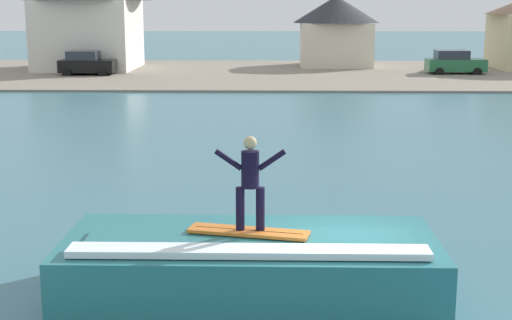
# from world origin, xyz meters

# --- Properties ---
(ground_plane) EXTENTS (260.00, 260.00, 0.00)m
(ground_plane) POSITION_xyz_m (0.00, 0.00, 0.00)
(ground_plane) COLOR #3B6D7C
(wave_crest) EXTENTS (6.85, 3.07, 1.23)m
(wave_crest) POSITION_xyz_m (-1.73, 0.01, 0.58)
(wave_crest) COLOR #267076
(wave_crest) RESTS_ON ground_plane
(surfboard) EXTENTS (2.24, 0.97, 0.06)m
(surfboard) POSITION_xyz_m (-1.76, -0.12, 1.27)
(surfboard) COLOR orange
(surfboard) RESTS_ON wave_crest
(surfer) EXTENTS (1.28, 0.32, 1.72)m
(surfer) POSITION_xyz_m (-1.72, -0.11, 2.26)
(surfer) COLOR black
(surfer) RESTS_ON surfboard
(shoreline_bank) EXTENTS (120.00, 23.74, 0.14)m
(shoreline_bank) POSITION_xyz_m (0.00, 43.78, 0.07)
(shoreline_bank) COLOR gray
(shoreline_bank) RESTS_ON ground_plane
(car_near_shore) EXTENTS (3.97, 2.21, 1.86)m
(car_near_shore) POSITION_xyz_m (-14.92, 41.63, 0.95)
(car_near_shore) COLOR black
(car_near_shore) RESTS_ON ground_plane
(car_far_shore) EXTENTS (4.25, 2.26, 1.86)m
(car_far_shore) POSITION_xyz_m (12.10, 43.13, 0.95)
(car_far_shore) COLOR #23663D
(car_far_shore) RESTS_ON ground_plane
(house_with_chimney) EXTENTS (10.07, 10.07, 7.76)m
(house_with_chimney) POSITION_xyz_m (-15.92, 46.83, 4.03)
(house_with_chimney) COLOR silver
(house_with_chimney) RESTS_ON ground_plane
(house_small_cottage) EXTENTS (7.07, 7.07, 5.84)m
(house_small_cottage) POSITION_xyz_m (3.82, 49.72, 3.23)
(house_small_cottage) COLOR beige
(house_small_cottage) RESTS_ON ground_plane
(tree_tall_bare) EXTENTS (2.15, 2.15, 5.26)m
(tree_tall_bare) POSITION_xyz_m (-14.74, 52.44, 4.03)
(tree_tall_bare) COLOR brown
(tree_tall_bare) RESTS_ON ground_plane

